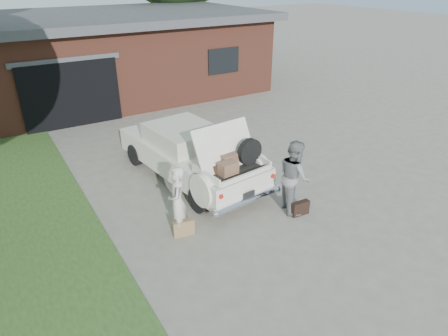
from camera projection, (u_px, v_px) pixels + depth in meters
ground at (239, 225)px, 8.54m from camera, size 90.00×90.00×0.00m
house at (110, 53)px, 16.99m from camera, size 12.80×7.80×3.30m
sedan at (191, 153)px, 10.20m from camera, size 2.30×4.81×1.83m
woman_left at (177, 201)px, 7.95m from camera, size 0.55×0.65×1.50m
woman_right at (294, 176)px, 8.74m from camera, size 0.87×0.98×1.66m
suitcase_left at (183, 228)px, 8.14m from camera, size 0.46×0.22×0.34m
suitcase_right at (300, 208)px, 8.82m from camera, size 0.43×0.16×0.33m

